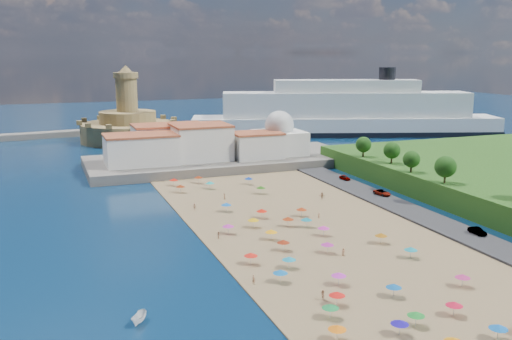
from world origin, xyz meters
name	(u,v)px	position (x,y,z in m)	size (l,w,h in m)	color
ground	(280,229)	(0.00, 0.00, 0.00)	(700.00, 700.00, 0.00)	#071938
terrace	(223,161)	(10.00, 73.00, 1.50)	(90.00, 36.00, 3.00)	#59544C
jetty	(140,149)	(-12.00, 108.00, 1.20)	(18.00, 70.00, 2.40)	#59544C
waterfront_buildings	(184,144)	(-3.05, 73.64, 7.88)	(57.00, 29.00, 11.00)	silver
domed_building	(279,137)	(30.00, 71.00, 8.97)	(16.00, 16.00, 15.00)	silver
fortress	(128,126)	(-12.00, 138.00, 6.68)	(40.00, 40.00, 32.40)	#A68E53
cruise_ship	(345,115)	(85.38, 122.92, 9.19)	(141.37, 65.00, 31.02)	black
beach_parasols	(308,242)	(-0.76, -15.48, 2.15)	(31.14, 115.47, 2.20)	gray
beachgoers	(273,222)	(-0.78, 1.78, 1.11)	(37.21, 65.15, 1.87)	tan
parked_cars	(423,209)	(36.00, -1.68, 1.40)	(3.18, 83.84, 1.45)	gray
hillside_trees	(493,176)	(48.52, -9.54, 9.97)	(12.04, 108.61, 7.32)	#382314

